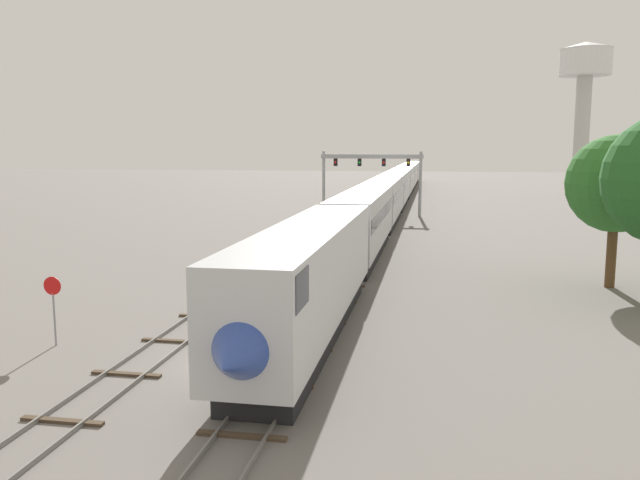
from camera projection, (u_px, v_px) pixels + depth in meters
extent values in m
plane|color=slate|center=(238.00, 363.00, 24.03)|extent=(400.00, 400.00, 0.00)
cube|color=slate|center=(388.00, 210.00, 82.24)|extent=(0.07, 200.00, 0.16)
cube|color=slate|center=(399.00, 210.00, 81.99)|extent=(0.07, 200.00, 0.16)
cube|color=#473828|center=(242.00, 436.00, 17.83)|extent=(2.60, 0.24, 0.10)
cube|color=#473828|center=(276.00, 384.00, 21.73)|extent=(2.60, 0.24, 0.10)
cube|color=#473828|center=(301.00, 348.00, 25.62)|extent=(2.60, 0.24, 0.10)
cube|color=#473828|center=(318.00, 322.00, 29.52)|extent=(2.60, 0.24, 0.10)
cube|color=#473828|center=(332.00, 301.00, 33.41)|extent=(2.60, 0.24, 0.10)
cube|color=#473828|center=(343.00, 285.00, 37.31)|extent=(2.60, 0.24, 0.10)
cube|color=#473828|center=(352.00, 272.00, 41.21)|extent=(2.60, 0.24, 0.10)
cube|color=#473828|center=(359.00, 262.00, 45.10)|extent=(2.60, 0.24, 0.10)
cube|color=#473828|center=(365.00, 253.00, 49.00)|extent=(2.60, 0.24, 0.10)
cube|color=#473828|center=(370.00, 245.00, 52.90)|extent=(2.60, 0.24, 0.10)
cube|color=#473828|center=(375.00, 238.00, 56.79)|extent=(2.60, 0.24, 0.10)
cube|color=#473828|center=(378.00, 232.00, 60.69)|extent=(2.60, 0.24, 0.10)
cube|color=#473828|center=(382.00, 227.00, 64.59)|extent=(2.60, 0.24, 0.10)
cube|color=#473828|center=(385.00, 223.00, 68.48)|extent=(2.60, 0.24, 0.10)
cube|color=#473828|center=(388.00, 219.00, 72.38)|extent=(2.60, 0.24, 0.10)
cube|color=#473828|center=(390.00, 215.00, 76.27)|extent=(2.60, 0.24, 0.10)
cube|color=#473828|center=(392.00, 212.00, 80.17)|extent=(2.60, 0.24, 0.10)
cube|color=#473828|center=(394.00, 209.00, 84.07)|extent=(2.60, 0.24, 0.10)
cube|color=#473828|center=(396.00, 206.00, 87.96)|extent=(2.60, 0.24, 0.10)
cube|color=#473828|center=(398.00, 204.00, 91.86)|extent=(2.60, 0.24, 0.10)
cube|color=#473828|center=(399.00, 201.00, 95.76)|extent=(2.60, 0.24, 0.10)
cube|color=#473828|center=(401.00, 199.00, 99.65)|extent=(2.60, 0.24, 0.10)
cube|color=#473828|center=(402.00, 197.00, 103.55)|extent=(2.60, 0.24, 0.10)
cube|color=#473828|center=(403.00, 196.00, 107.45)|extent=(2.60, 0.24, 0.10)
cube|color=#473828|center=(404.00, 194.00, 111.34)|extent=(2.60, 0.24, 0.10)
cube|color=#473828|center=(405.00, 192.00, 115.24)|extent=(2.60, 0.24, 0.10)
cube|color=#473828|center=(406.00, 191.00, 119.13)|extent=(2.60, 0.24, 0.10)
cube|color=#473828|center=(407.00, 190.00, 123.03)|extent=(2.60, 0.24, 0.10)
cube|color=#473828|center=(408.00, 188.00, 126.93)|extent=(2.60, 0.24, 0.10)
cube|color=#473828|center=(409.00, 187.00, 130.82)|extent=(2.60, 0.24, 0.10)
cube|color=#473828|center=(410.00, 186.00, 134.72)|extent=(2.60, 0.24, 0.10)
cube|color=#473828|center=(411.00, 185.00, 138.62)|extent=(2.60, 0.24, 0.10)
cube|color=#473828|center=(411.00, 184.00, 142.51)|extent=(2.60, 0.24, 0.10)
cube|color=#473828|center=(412.00, 183.00, 146.41)|extent=(2.60, 0.24, 0.10)
cube|color=#473828|center=(412.00, 182.00, 150.31)|extent=(2.60, 0.24, 0.10)
cube|color=#473828|center=(413.00, 181.00, 154.20)|extent=(2.60, 0.24, 0.10)
cube|color=#473828|center=(414.00, 180.00, 158.10)|extent=(2.60, 0.24, 0.10)
cube|color=#473828|center=(414.00, 180.00, 161.99)|extent=(2.60, 0.24, 0.10)
cube|color=#473828|center=(415.00, 179.00, 165.89)|extent=(2.60, 0.24, 0.10)
cube|color=#473828|center=(415.00, 178.00, 169.79)|extent=(2.60, 0.24, 0.10)
cube|color=#473828|center=(416.00, 177.00, 173.68)|extent=(2.60, 0.24, 0.10)
cube|color=#473828|center=(416.00, 177.00, 177.58)|extent=(2.60, 0.24, 0.10)
cube|color=slate|center=(318.00, 228.00, 63.72)|extent=(0.07, 160.00, 0.16)
cube|color=slate|center=(332.00, 228.00, 63.47)|extent=(0.07, 160.00, 0.16)
cube|color=#473828|center=(62.00, 421.00, 18.79)|extent=(2.60, 0.24, 0.10)
cube|color=#473828|center=(126.00, 374.00, 22.69)|extent=(2.60, 0.24, 0.10)
cube|color=#473828|center=(172.00, 341.00, 26.58)|extent=(2.60, 0.24, 0.10)
cube|color=#473828|center=(205.00, 316.00, 30.48)|extent=(2.60, 0.24, 0.10)
cube|color=#473828|center=(231.00, 297.00, 34.38)|extent=(2.60, 0.24, 0.10)
cube|color=#473828|center=(252.00, 282.00, 38.27)|extent=(2.60, 0.24, 0.10)
cube|color=#473828|center=(269.00, 270.00, 42.17)|extent=(2.60, 0.24, 0.10)
cube|color=#473828|center=(283.00, 259.00, 46.07)|extent=(2.60, 0.24, 0.10)
cube|color=#473828|center=(295.00, 251.00, 49.96)|extent=(2.60, 0.24, 0.10)
cube|color=#473828|center=(305.00, 243.00, 53.86)|extent=(2.60, 0.24, 0.10)
cube|color=#473828|center=(314.00, 237.00, 57.75)|extent=(2.60, 0.24, 0.10)
cube|color=#473828|center=(322.00, 231.00, 61.65)|extent=(2.60, 0.24, 0.10)
cube|color=#473828|center=(328.00, 226.00, 65.55)|extent=(2.60, 0.24, 0.10)
cube|color=#473828|center=(334.00, 222.00, 69.44)|extent=(2.60, 0.24, 0.10)
cube|color=#473828|center=(340.00, 218.00, 73.34)|extent=(2.60, 0.24, 0.10)
cube|color=#473828|center=(345.00, 214.00, 77.24)|extent=(2.60, 0.24, 0.10)
cube|color=#473828|center=(349.00, 211.00, 81.13)|extent=(2.60, 0.24, 0.10)
cube|color=#473828|center=(353.00, 208.00, 85.03)|extent=(2.60, 0.24, 0.10)
cube|color=#473828|center=(357.00, 206.00, 88.93)|extent=(2.60, 0.24, 0.10)
cube|color=#473828|center=(360.00, 203.00, 92.82)|extent=(2.60, 0.24, 0.10)
cube|color=#473828|center=(363.00, 201.00, 96.72)|extent=(2.60, 0.24, 0.10)
cube|color=#473828|center=(366.00, 199.00, 100.61)|extent=(2.60, 0.24, 0.10)
cube|color=#473828|center=(368.00, 197.00, 104.51)|extent=(2.60, 0.24, 0.10)
cube|color=#473828|center=(371.00, 195.00, 108.41)|extent=(2.60, 0.24, 0.10)
cube|color=#473828|center=(373.00, 194.00, 112.30)|extent=(2.60, 0.24, 0.10)
cube|color=#473828|center=(375.00, 192.00, 116.20)|extent=(2.60, 0.24, 0.10)
cube|color=#473828|center=(377.00, 191.00, 120.10)|extent=(2.60, 0.24, 0.10)
cube|color=#473828|center=(379.00, 189.00, 123.99)|extent=(2.60, 0.24, 0.10)
cube|color=#473828|center=(381.00, 188.00, 127.89)|extent=(2.60, 0.24, 0.10)
cube|color=#473828|center=(382.00, 187.00, 131.79)|extent=(2.60, 0.24, 0.10)
cube|color=#473828|center=(384.00, 186.00, 135.68)|extent=(2.60, 0.24, 0.10)
cube|color=#473828|center=(385.00, 185.00, 139.58)|extent=(2.60, 0.24, 0.10)
cube|color=silver|center=(309.00, 270.00, 26.94)|extent=(3.00, 19.55, 3.80)
cone|color=#2D479E|center=(238.00, 354.00, 17.28)|extent=(2.88, 2.60, 2.88)
cube|color=black|center=(251.00, 287.00, 18.43)|extent=(3.04, 1.80, 1.10)
cube|color=black|center=(309.00, 325.00, 27.29)|extent=(2.52, 17.60, 1.00)
cube|color=#B7BABF|center=(363.00, 218.00, 46.96)|extent=(3.00, 19.55, 3.80)
cube|color=black|center=(363.00, 213.00, 46.90)|extent=(3.04, 17.99, 0.90)
cube|color=black|center=(363.00, 250.00, 47.31)|extent=(2.52, 17.60, 1.00)
cube|color=#B7BABF|center=(385.00, 197.00, 66.98)|extent=(3.00, 19.55, 3.80)
cube|color=black|center=(385.00, 193.00, 66.92)|extent=(3.04, 17.99, 0.90)
cube|color=black|center=(384.00, 220.00, 67.33)|extent=(2.52, 17.60, 1.00)
cube|color=#B7BABF|center=(396.00, 186.00, 87.00)|extent=(3.00, 19.55, 3.80)
cube|color=black|center=(396.00, 183.00, 86.94)|extent=(3.04, 17.99, 0.90)
cube|color=black|center=(396.00, 203.00, 87.35)|extent=(2.52, 17.60, 1.00)
cube|color=#B7BABF|center=(404.00, 179.00, 107.02)|extent=(3.00, 19.55, 3.80)
cube|color=black|center=(404.00, 176.00, 106.96)|extent=(3.04, 17.99, 0.90)
cube|color=black|center=(403.00, 193.00, 107.36)|extent=(2.52, 17.60, 1.00)
cube|color=#B7BABF|center=(409.00, 174.00, 127.04)|extent=(3.00, 19.55, 3.80)
cube|color=black|center=(409.00, 172.00, 126.98)|extent=(3.04, 17.99, 0.90)
cube|color=black|center=(408.00, 186.00, 127.38)|extent=(2.52, 17.60, 1.00)
cube|color=#B7BABF|center=(412.00, 170.00, 147.06)|extent=(3.00, 19.55, 3.80)
cube|color=black|center=(412.00, 169.00, 147.00)|extent=(3.04, 17.99, 0.90)
cube|color=black|center=(412.00, 181.00, 147.40)|extent=(2.52, 17.60, 1.00)
cylinder|color=#999BA0|center=(324.00, 183.00, 76.62)|extent=(0.36, 0.36, 7.63)
cylinder|color=#999BA0|center=(420.00, 184.00, 74.61)|extent=(0.36, 0.36, 7.63)
cube|color=#999BA0|center=(372.00, 156.00, 75.15)|extent=(12.10, 0.36, 0.50)
cube|color=black|center=(336.00, 162.00, 76.06)|extent=(0.44, 0.32, 0.90)
sphere|color=red|center=(335.00, 162.00, 75.87)|extent=(0.28, 0.28, 0.28)
cube|color=black|center=(360.00, 162.00, 75.55)|extent=(0.44, 0.32, 0.90)
sphere|color=green|center=(359.00, 162.00, 75.37)|extent=(0.28, 0.28, 0.28)
cube|color=black|center=(384.00, 162.00, 75.05)|extent=(0.44, 0.32, 0.90)
sphere|color=red|center=(384.00, 162.00, 74.86)|extent=(0.28, 0.28, 0.28)
cube|color=black|center=(408.00, 163.00, 74.55)|extent=(0.44, 0.32, 0.90)
sphere|color=yellow|center=(408.00, 163.00, 74.36)|extent=(0.28, 0.28, 0.28)
cylinder|color=beige|center=(581.00, 135.00, 111.62)|extent=(2.60, 2.60, 20.40)
cylinder|color=white|center=(586.00, 62.00, 109.84)|extent=(8.60, 8.60, 4.50)
cone|color=white|center=(587.00, 45.00, 109.43)|extent=(8.77, 8.77, 1.20)
cylinder|color=gray|center=(55.00, 319.00, 26.00)|extent=(0.08, 0.08, 2.20)
cylinder|color=red|center=(52.00, 286.00, 25.78)|extent=(0.76, 0.03, 0.76)
cylinder|color=brown|center=(611.00, 253.00, 36.77)|extent=(0.56, 0.56, 4.07)
sphere|color=#2D6B28|center=(616.00, 184.00, 36.20)|extent=(5.56, 5.56, 5.56)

